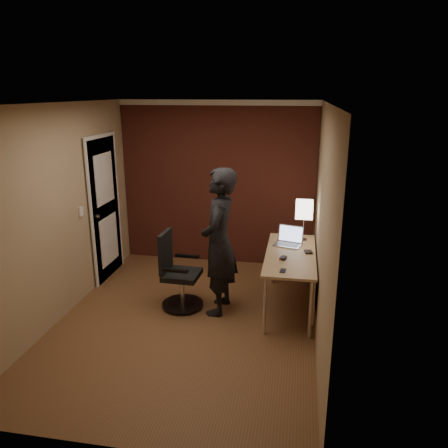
# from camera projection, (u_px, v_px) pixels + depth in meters

# --- Properties ---
(room) EXTENTS (4.00, 4.00, 4.00)m
(room) POSITION_uv_depth(u_px,v_px,m) (194.00, 181.00, 6.32)
(room) COLOR brown
(room) RESTS_ON ground
(desk) EXTENTS (0.60, 1.50, 0.73)m
(desk) POSITION_uv_depth(u_px,v_px,m) (296.00, 263.00, 5.33)
(desk) COLOR tan
(desk) RESTS_ON ground
(desk_lamp) EXTENTS (0.22, 0.22, 0.54)m
(desk_lamp) POSITION_uv_depth(u_px,v_px,m) (304.00, 210.00, 5.64)
(desk_lamp) COLOR silver
(desk_lamp) RESTS_ON desk
(laptop) EXTENTS (0.39, 0.34, 0.23)m
(laptop) POSITION_uv_depth(u_px,v_px,m) (289.00, 239.00, 5.60)
(laptop) COLOR silver
(laptop) RESTS_ON desk
(mouse) EXTENTS (0.09, 0.11, 0.03)m
(mouse) POSITION_uv_depth(u_px,v_px,m) (283.00, 258.00, 5.11)
(mouse) COLOR black
(mouse) RESTS_ON desk
(phone) EXTENTS (0.07, 0.12, 0.01)m
(phone) POSITION_uv_depth(u_px,v_px,m) (283.00, 271.00, 4.78)
(phone) COLOR black
(phone) RESTS_ON desk
(wallet) EXTENTS (0.11, 0.12, 0.02)m
(wallet) POSITION_uv_depth(u_px,v_px,m) (308.00, 252.00, 5.32)
(wallet) COLOR black
(wallet) RESTS_ON desk
(office_chair) EXTENTS (0.52, 0.54, 0.96)m
(office_chair) POSITION_uv_depth(u_px,v_px,m) (177.00, 275.00, 5.42)
(office_chair) COLOR black
(office_chair) RESTS_ON ground
(person) EXTENTS (0.46, 0.67, 1.79)m
(person) POSITION_uv_depth(u_px,v_px,m) (219.00, 242.00, 5.20)
(person) COLOR black
(person) RESTS_ON ground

